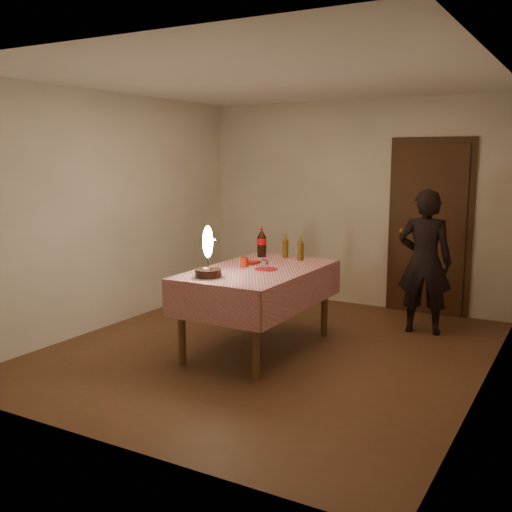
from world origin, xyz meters
name	(u,v)px	position (x,y,z in m)	size (l,w,h in m)	color
ground	(268,350)	(0.00, 0.00, 0.00)	(4.00, 4.50, 0.01)	brown
room_shell	(276,182)	(0.03, 0.08, 1.65)	(4.04, 4.54, 2.62)	silver
dining_table	(259,279)	(-0.10, -0.02, 0.71)	(1.02, 1.72, 0.82)	brown
birthday_cake	(208,263)	(-0.28, -0.63, 0.96)	(0.30, 0.30, 0.47)	white
red_plate	(266,269)	(-0.01, -0.02, 0.82)	(0.22, 0.22, 0.01)	red
red_cup	(244,262)	(-0.26, -0.02, 0.87)	(0.08, 0.08, 0.10)	#AE240C
clear_cup	(265,265)	(-0.03, -0.01, 0.86)	(0.07, 0.07, 0.09)	silver
napkin_stack	(251,262)	(-0.31, 0.20, 0.83)	(0.15, 0.15, 0.02)	red
cola_bottle	(262,243)	(-0.41, 0.61, 0.97)	(0.10, 0.10, 0.32)	black
amber_bottle_left	(285,247)	(-0.17, 0.69, 0.94)	(0.06, 0.06, 0.26)	#573E0E
amber_bottle_right	(301,249)	(0.05, 0.61, 0.94)	(0.06, 0.06, 0.26)	#573E0E
photographer	(425,262)	(1.16, 1.37, 0.78)	(0.62, 0.48, 1.56)	black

